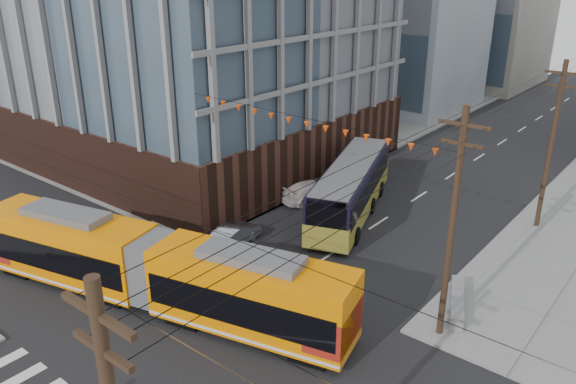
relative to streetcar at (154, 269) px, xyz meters
The scene contains 9 objects.
ground 6.24m from the streetcar, 48.07° to the right, with size 160.00×160.00×0.00m, color slate.
bg_bldg_nw_near 49.86m from the streetcar, 105.34° to the left, with size 18.00×16.00×18.00m, color #8C99A5.
bg_bldg_nw_far 68.82m from the streetcar, 98.46° to the left, with size 16.00×18.00×20.00m, color gray.
streetcar is the anchor object (origin of this frame).
city_bus 15.89m from the streetcar, 84.45° to the left, with size 2.88×13.30×3.77m, color black, non-canonical shape.
parked_car_silver 7.45m from the streetcar, 101.42° to the left, with size 1.42×4.06×1.34m, color #8F99A5.
parked_car_white 16.17m from the streetcar, 96.35° to the left, with size 2.11×5.20×1.51m, color silver.
parked_car_grey 18.65m from the streetcar, 95.15° to the left, with size 2.04×4.43×1.23m, color #505156.
jersey_barrier 15.31m from the streetcar, 36.48° to the left, with size 0.94×4.18×0.84m, color gray.
Camera 1 is at (16.68, -10.60, 16.16)m, focal length 35.00 mm.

